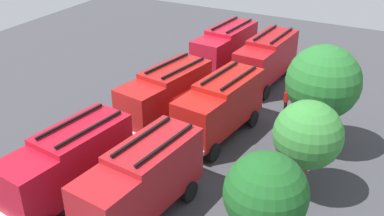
{
  "coord_description": "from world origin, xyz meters",
  "views": [
    {
      "loc": [
        22.89,
        12.1,
        14.88
      ],
      "look_at": [
        0.0,
        0.0,
        1.4
      ],
      "focal_mm": 42.02,
      "sensor_mm": 36.0,
      "label": 1
    }
  ],
  "objects": [
    {
      "name": "fire_truck_4",
      "position": [
        0.13,
        2.03,
        2.15
      ],
      "size": [
        7.44,
        3.44,
        3.88
      ],
      "rotation": [
        0.0,
        0.0,
        -0.12
      ],
      "color": "#A71611",
      "rests_on": "ground"
    },
    {
      "name": "tree_0",
      "position": [
        -1.06,
        7.84,
        4.45
      ],
      "size": [
        4.26,
        4.26,
        6.61
      ],
      "color": "brown",
      "rests_on": "ground"
    },
    {
      "name": "firefighter_2",
      "position": [
        -4.92,
        4.82,
        1.02
      ],
      "size": [
        0.44,
        0.29,
        1.81
      ],
      "rotation": [
        0.0,
        0.0,
        4.64
      ],
      "color": "black",
      "rests_on": "ground"
    },
    {
      "name": "fire_truck_2",
      "position": [
        9.34,
        -2.06,
        2.15
      ],
      "size": [
        7.45,
        3.47,
        3.88
      ],
      "rotation": [
        0.0,
        0.0,
        -0.12
      ],
      "color": "#AB1021",
      "rests_on": "ground"
    },
    {
      "name": "ground_plane",
      "position": [
        0.0,
        0.0,
        0.0
      ],
      "size": [
        55.54,
        55.54,
        0.0
      ],
      "primitive_type": "plane",
      "color": "#38383D"
    },
    {
      "name": "fire_truck_0",
      "position": [
        -9.72,
        -2.03,
        2.15
      ],
      "size": [
        7.4,
        3.3,
        3.88
      ],
      "rotation": [
        0.0,
        0.0,
        -0.09
      ],
      "color": "#A81122",
      "rests_on": "ground"
    },
    {
      "name": "firefighter_1",
      "position": [
        -7.17,
        4.91,
        1.04
      ],
      "size": [
        0.48,
        0.38,
        1.83
      ],
      "rotation": [
        0.0,
        0.0,
        4.32
      ],
      "color": "black",
      "rests_on": "ground"
    },
    {
      "name": "fire_truck_1",
      "position": [
        0.31,
        -1.79,
        2.15
      ],
      "size": [
        7.5,
        3.7,
        3.88
      ],
      "rotation": [
        0.0,
        0.0,
        -0.16
      ],
      "color": "#A21615",
      "rests_on": "ground"
    },
    {
      "name": "fire_truck_5",
      "position": [
        8.87,
        1.98,
        2.15
      ],
      "size": [
        7.42,
        3.37,
        3.88
      ],
      "rotation": [
        0.0,
        0.0,
        -0.11
      ],
      "color": "maroon",
      "rests_on": "ground"
    },
    {
      "name": "fire_truck_3",
      "position": [
        -8.93,
        1.86,
        2.15
      ],
      "size": [
        7.36,
        3.19,
        3.88
      ],
      "rotation": [
        0.0,
        0.0,
        -0.08
      ],
      "color": "maroon",
      "rests_on": "ground"
    },
    {
      "name": "tree_2",
      "position": [
        8.92,
        8.03,
        3.6
      ],
      "size": [
        3.45,
        3.45,
        5.36
      ],
      "color": "brown",
      "rests_on": "ground"
    },
    {
      "name": "traffic_cone_2",
      "position": [
        -11.12,
        3.7,
        0.35
      ],
      "size": [
        0.49,
        0.49,
        0.7
      ],
      "primitive_type": "cone",
      "color": "#F2600C",
      "rests_on": "ground"
    },
    {
      "name": "firefighter_0",
      "position": [
        -2.55,
        -5.19,
        0.9
      ],
      "size": [
        0.48,
        0.39,
        1.62
      ],
      "rotation": [
        0.0,
        0.0,
        4.28
      ],
      "color": "black",
      "rests_on": "ground"
    },
    {
      "name": "tree_1",
      "position": [
        3.63,
        8.32,
        3.6
      ],
      "size": [
        3.45,
        3.45,
        5.35
      ],
      "color": "brown",
      "rests_on": "ground"
    },
    {
      "name": "traffic_cone_1",
      "position": [
        5.63,
        -4.87,
        0.28
      ],
      "size": [
        0.39,
        0.39,
        0.55
      ],
      "primitive_type": "cone",
      "color": "#F2600C",
      "rests_on": "ground"
    }
  ]
}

